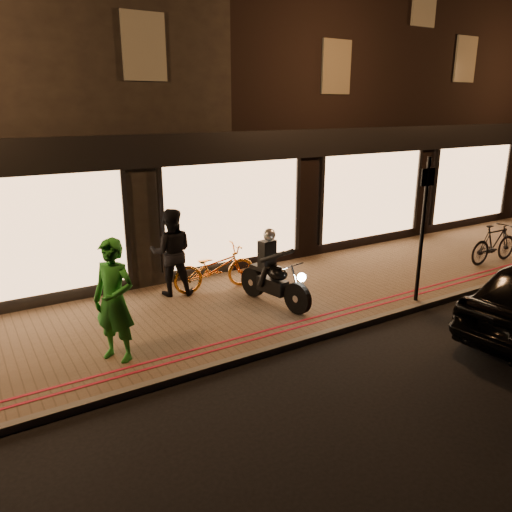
% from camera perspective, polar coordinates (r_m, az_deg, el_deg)
% --- Properties ---
extents(ground, '(90.00, 90.00, 0.00)m').
position_cam_1_polar(ground, '(9.47, 9.46, -8.87)').
color(ground, black).
rests_on(ground, ground).
extents(sidewalk, '(50.00, 4.00, 0.12)m').
position_cam_1_polar(sidewalk, '(10.89, 2.58, -4.80)').
color(sidewalk, brown).
rests_on(sidewalk, ground).
extents(kerb_stone, '(50.00, 0.14, 0.12)m').
position_cam_1_polar(kerb_stone, '(9.48, 9.28, -8.44)').
color(kerb_stone, '#59544C').
rests_on(kerb_stone, ground).
extents(red_kerb_lines, '(50.00, 0.26, 0.01)m').
position_cam_1_polar(red_kerb_lines, '(9.80, 7.39, -7.08)').
color(red_kerb_lines, maroon).
rests_on(red_kerb_lines, sidewalk).
extents(building_row, '(48.00, 10.11, 8.50)m').
position_cam_1_polar(building_row, '(16.38, -11.71, 17.09)').
color(building_row, black).
rests_on(building_row, ground).
extents(motorcycle, '(0.68, 1.93, 1.59)m').
position_cam_1_polar(motorcycle, '(10.20, 1.97, -2.26)').
color(motorcycle, black).
rests_on(motorcycle, sidewalk).
extents(sign_post, '(0.35, 0.08, 3.00)m').
position_cam_1_polar(sign_post, '(10.66, 18.56, 3.62)').
color(sign_post, black).
rests_on(sign_post, sidewalk).
extents(bicycle_gold, '(1.96, 0.84, 1.00)m').
position_cam_1_polar(bicycle_gold, '(11.07, -4.73, -1.39)').
color(bicycle_gold, orange).
rests_on(bicycle_gold, sidewalk).
extents(bicycle_dark, '(1.74, 0.54, 1.04)m').
position_cam_1_polar(bicycle_dark, '(14.35, 25.57, 1.31)').
color(bicycle_dark, black).
rests_on(bicycle_dark, sidewalk).
extents(person_green, '(0.82, 0.87, 2.01)m').
position_cam_1_polar(person_green, '(8.19, -15.89, -4.93)').
color(person_green, '#217D24').
rests_on(person_green, sidewalk).
extents(person_dark, '(1.12, 1.02, 1.89)m').
position_cam_1_polar(person_dark, '(10.80, -9.63, 0.43)').
color(person_dark, black).
rests_on(person_dark, sidewalk).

